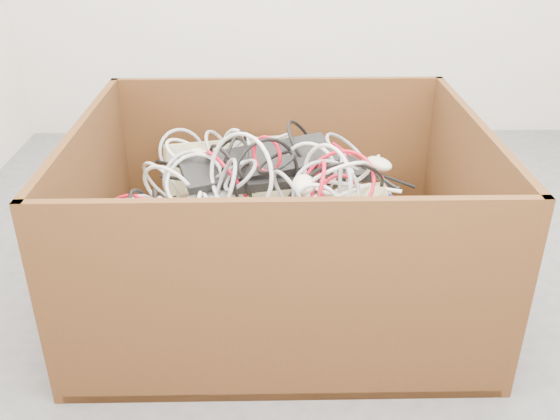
{
  "coord_description": "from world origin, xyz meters",
  "views": [
    {
      "loc": [
        -0.19,
        -1.78,
        1.22
      ],
      "look_at": [
        -0.16,
        -0.02,
        0.3
      ],
      "focal_mm": 39.58,
      "sensor_mm": 36.0,
      "label": 1
    }
  ],
  "objects_px": {
    "cardboard_box": "(275,253)",
    "vga_plug": "(383,197)",
    "power_strip_left": "(198,206)",
    "power_strip_right": "(159,230)"
  },
  "relations": [
    {
      "from": "cardboard_box",
      "to": "vga_plug",
      "type": "bearing_deg",
      "value": 1.72
    },
    {
      "from": "power_strip_left",
      "to": "vga_plug",
      "type": "height_order",
      "value": "power_strip_left"
    },
    {
      "from": "cardboard_box",
      "to": "power_strip_left",
      "type": "distance_m",
      "value": 0.32
    },
    {
      "from": "cardboard_box",
      "to": "power_strip_right",
      "type": "bearing_deg",
      "value": -158.45
    },
    {
      "from": "power_strip_right",
      "to": "vga_plug",
      "type": "height_order",
      "value": "same"
    },
    {
      "from": "power_strip_left",
      "to": "cardboard_box",
      "type": "bearing_deg",
      "value": -7.07
    },
    {
      "from": "cardboard_box",
      "to": "vga_plug",
      "type": "xyz_separation_m",
      "value": [
        0.34,
        0.01,
        0.2
      ]
    },
    {
      "from": "cardboard_box",
      "to": "vga_plug",
      "type": "height_order",
      "value": "cardboard_box"
    },
    {
      "from": "cardboard_box",
      "to": "power_strip_left",
      "type": "xyz_separation_m",
      "value": [
        -0.24,
        -0.05,
        0.2
      ]
    },
    {
      "from": "power_strip_left",
      "to": "vga_plug",
      "type": "relative_size",
      "value": 6.52
    }
  ]
}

